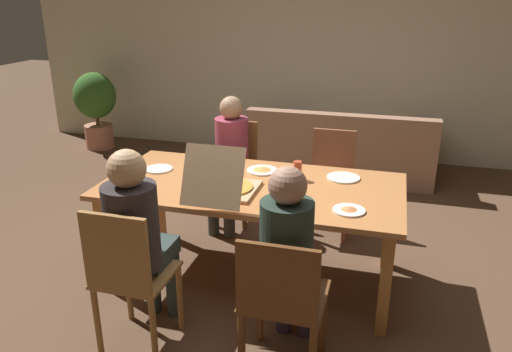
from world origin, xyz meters
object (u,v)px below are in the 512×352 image
Objects in this scene: drinking_glass_0 at (297,170)px; drinking_glass_1 at (200,162)px; person_1 at (229,152)px; person_2 at (289,252)px; plate_2 at (349,210)px; plate_0 at (343,178)px; plate_3 at (262,170)px; potted_plant at (96,104)px; pizza_box_0 at (225,186)px; chair_3 at (331,178)px; plate_1 at (159,169)px; chair_2 at (282,301)px; person_0 at (138,231)px; couch at (341,150)px; chair_1 at (235,169)px; dining_table at (252,194)px; chair_0 at (128,274)px.

drinking_glass_1 is at bearing -178.27° from drinking_glass_0.
person_1 is 1.85m from person_2.
drinking_glass_1 reaches higher than plate_2.
plate_3 is (-0.61, -0.01, 0.00)m from plate_0.
drinking_glass_1 is 3.44m from potted_plant.
pizza_box_0 is 0.57m from drinking_glass_0.
plate_0 is at bearing 81.16° from person_2.
plate_2 is (0.27, -1.26, 0.28)m from chair_3.
plate_1 is 0.79m from plate_3.
chair_3 is at bearing 64.86° from pizza_box_0.
plate_3 is at bearing 14.31° from drinking_glass_1.
plate_2 is 0.62m from drinking_glass_0.
chair_2 is at bearing -51.34° from drinking_glass_1.
person_0 is 6.10× the size of plate_2.
plate_2 is 4.60m from potted_plant.
plate_2 is at bearing -38.20° from potted_plant.
person_0 is 1.19m from plate_3.
drinking_glass_0 reaches higher than couch.
plate_0 and plate_1 have the same top height.
person_1 is at bearing -90.00° from chair_1.
plate_1 is 3.27m from potted_plant.
chair_2 is 1.00× the size of chair_3.
person_0 is 0.88m from person_2.
dining_table is 0.67m from plate_0.
chair_0 reaches higher than dining_table.
plate_3 is at bearing -178.98° from plate_0.
drinking_glass_0 is at bearing 97.49° from chair_2.
potted_plant is at bearing 147.03° from plate_0.
chair_1 is 2.94m from potted_plant.
chair_0 is at bearing -90.00° from person_0.
person_2 is 8.98× the size of drinking_glass_0.
chair_2 reaches higher than plate_2.
plate_0 is 1.78× the size of drinking_glass_1.
chair_1 is 1.71m from plate_2.
plate_0 is (1.05, 1.12, 0.03)m from person_0.
drinking_glass_0 is at bearing -100.55° from chair_3.
plate_3 is at bearing 112.19° from person_2.
chair_3 is 4.16× the size of plate_1.
dining_table is 1.07m from chair_2.
person_2 is 1.00m from drinking_glass_0.
dining_table is at bearing 65.73° from chair_0.
couch is at bearing 80.07° from plate_3.
chair_2 is 1.59× the size of pizza_box_0.
chair_0 is 1.18m from drinking_glass_1.
person_2 is at bearing 1.95° from person_0.
chair_0 is 6.93× the size of drinking_glass_0.
chair_3 is at bearing 1.36° from chair_1.
person_0 is 1.40× the size of chair_3.
person_2 is at bearing 11.55° from chair_0.
chair_1 reaches higher than dining_table.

